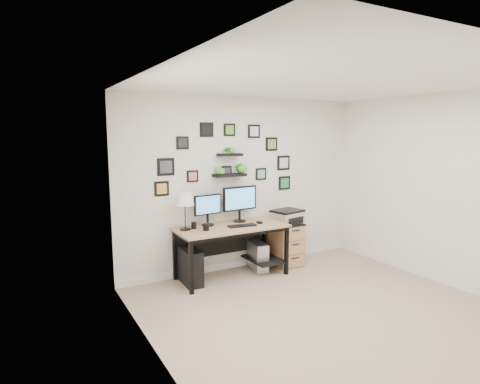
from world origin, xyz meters
TOP-DOWN VIEW (x-y plane):
  - room at (0.00, 1.98)m, footprint 4.00×4.00m
  - desk at (-0.38, 1.67)m, footprint 1.60×0.70m
  - monitor_left at (-0.69, 1.83)m, footprint 0.44×0.19m
  - monitor_right at (-0.17, 1.84)m, footprint 0.57×0.20m
  - keyboard at (-0.29, 1.56)m, footprint 0.42×0.18m
  - mouse at (0.03, 1.59)m, footprint 0.08×0.11m
  - table_lamp at (-1.07, 1.76)m, footprint 0.26×0.26m
  - mug at (-0.84, 1.59)m, footprint 0.08×0.08m
  - pen_cup at (-0.94, 1.76)m, footprint 0.07×0.07m
  - pc_tower_black at (-1.04, 1.68)m, footprint 0.24×0.50m
  - pc_tower_grey at (0.07, 1.70)m, footprint 0.25×0.46m
  - file_cabinet at (0.60, 1.72)m, footprint 0.43×0.53m
  - printer at (0.60, 1.69)m, footprint 0.52×0.44m
  - wall_decor at (-0.27, 1.93)m, footprint 2.27×0.18m

SIDE VIEW (x-z plane):
  - room at x=0.00m, z-range -1.95..2.05m
  - pc_tower_grey at x=0.07m, z-range 0.00..0.43m
  - pc_tower_black at x=-1.04m, z-range 0.00..0.49m
  - file_cabinet at x=0.60m, z-range 0.00..0.67m
  - desk at x=-0.38m, z-range 0.25..1.00m
  - keyboard at x=-0.29m, z-range 0.75..0.77m
  - mouse at x=0.03m, z-range 0.75..0.78m
  - printer at x=0.60m, z-range 0.67..0.88m
  - mug at x=-0.84m, z-range 0.75..0.84m
  - pen_cup at x=-0.94m, z-range 0.75..0.84m
  - monitor_left at x=-0.69m, z-range 0.79..1.24m
  - monitor_right at x=-0.17m, z-range 0.80..1.33m
  - table_lamp at x=-1.07m, z-range 0.91..1.43m
  - wall_decor at x=-0.27m, z-range 1.12..2.19m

